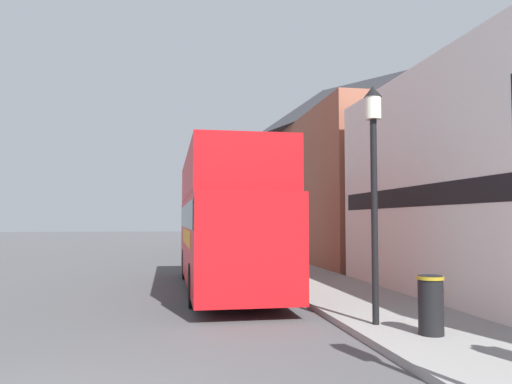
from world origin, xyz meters
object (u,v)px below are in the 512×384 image
object	(u,v)px
tour_bus	(225,231)
lamp_post_second	(281,194)
litter_bin	(431,303)
parked_car_ahead_of_bus	(216,252)
lamp_post_nearest	(374,159)

from	to	relation	value
tour_bus	lamp_post_second	bearing A→B (deg)	42.91
tour_bus	litter_bin	world-z (taller)	tour_bus
parked_car_ahead_of_bus	litter_bin	world-z (taller)	parked_car_ahead_of_bus
lamp_post_nearest	litter_bin	xyz separation A→B (m)	(0.60, -1.00, -2.69)
lamp_post_nearest	parked_car_ahead_of_bus	bearing A→B (deg)	96.40
tour_bus	parked_car_ahead_of_bus	size ratio (longest dim) A/B	2.35
lamp_post_nearest	lamp_post_second	size ratio (longest dim) A/B	1.09
litter_bin	lamp_post_second	bearing A→B (deg)	93.27
tour_bus	litter_bin	xyz separation A→B (m)	(2.84, -7.39, -1.14)
lamp_post_nearest	litter_bin	bearing A→B (deg)	-58.94
parked_car_ahead_of_bus	lamp_post_nearest	size ratio (longest dim) A/B	0.92
parked_car_ahead_of_bus	lamp_post_second	world-z (taller)	lamp_post_second
parked_car_ahead_of_bus	lamp_post_nearest	bearing A→B (deg)	-85.28
tour_bus	litter_bin	size ratio (longest dim) A/B	9.70
lamp_post_second	parked_car_ahead_of_bus	bearing A→B (deg)	104.92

